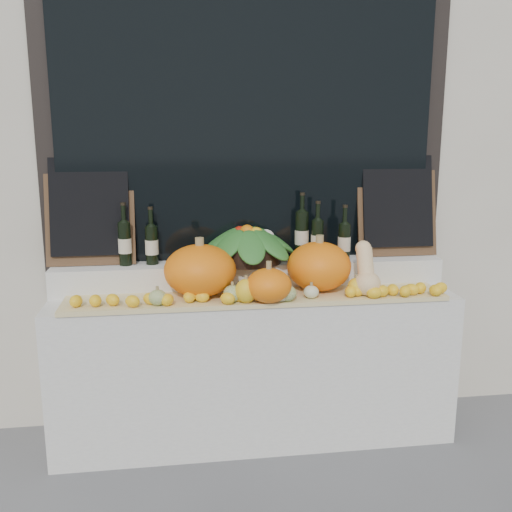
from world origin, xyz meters
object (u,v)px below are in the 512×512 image
pumpkin_left (200,270)px  produce_bowl (247,244)px  pumpkin_right (319,266)px  butternut_squash (366,273)px  wine_bottle_tall (302,235)px

pumpkin_left → produce_bowl: 0.37m
pumpkin_right → pumpkin_left: bearing=-178.7°
butternut_squash → produce_bowl: produce_bowl is taller
pumpkin_right → wine_bottle_tall: wine_bottle_tall is taller
butternut_squash → wine_bottle_tall: bearing=130.6°
pumpkin_right → butternut_squash: (0.24, -0.12, -0.02)m
pumpkin_left → wine_bottle_tall: 0.68m
butternut_squash → wine_bottle_tall: (-0.29, 0.34, 0.16)m
pumpkin_right → wine_bottle_tall: bearing=103.2°
produce_bowl → pumpkin_right: bearing=-26.1°
butternut_squash → wine_bottle_tall: wine_bottle_tall is taller
pumpkin_left → wine_bottle_tall: (0.62, 0.24, 0.14)m
butternut_squash → produce_bowl: size_ratio=0.48×
butternut_squash → pumpkin_left: bearing=173.7°
pumpkin_right → produce_bowl: bearing=153.9°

